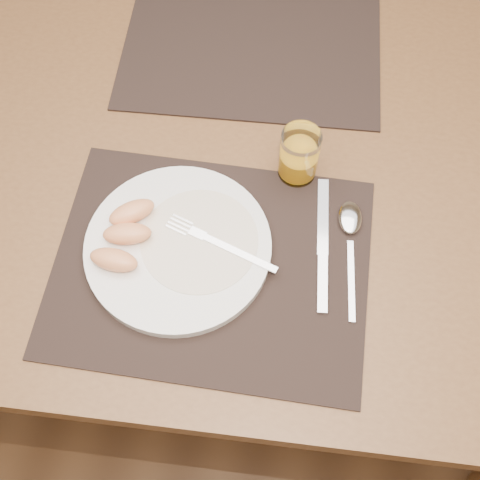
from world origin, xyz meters
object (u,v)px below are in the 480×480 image
plate (178,247)px  placemat_far (252,43)px  spoon (350,227)px  knife (323,255)px  placemat_near (211,266)px  fork (212,240)px  juice_glass (299,157)px  table (240,173)px

plate → placemat_far: bearing=81.7°
spoon → knife: bearing=-127.3°
placemat_near → fork: fork is taller
placemat_far → plate: bearing=-98.3°
plate → juice_glass: juice_glass is taller
placemat_far → fork: (-0.01, -0.41, 0.02)m
fork → knife: size_ratio=0.77×
placemat_near → spoon: size_ratio=2.35×
fork → spoon: bearing=15.0°
placemat_near → spoon: bearing=23.2°
knife → juice_glass: 0.15m
placemat_far → table: bearing=-88.7°
placemat_far → fork: bearing=-91.8°
placemat_far → knife: bearing=-70.1°
plate → juice_glass: 0.23m
table → placemat_near: placemat_near is taller
placemat_near → plate: 0.06m
plate → fork: bearing=12.9°
fork → knife: fork is taller
fork → plate: bearing=-167.1°
placemat_far → juice_glass: (0.10, -0.26, 0.04)m
placemat_far → spoon: (0.18, -0.36, 0.01)m
table → fork: size_ratio=8.28×
table → juice_glass: size_ratio=15.58×
spoon → table: bearing=142.8°
table → plate: size_ratio=5.19×
placemat_near → placemat_far: bearing=88.6°
fork → juice_glass: bearing=52.2°
spoon → plate: bearing=-165.4°
placemat_far → fork: fork is taller
fork → spoon: (0.20, 0.05, -0.01)m
table → fork: fork is taller
plate → knife: bearing=4.1°
placemat_near → placemat_far: same height
placemat_near → juice_glass: 0.21m
placemat_far → plate: plate is taller
placemat_near → spoon: (0.20, 0.08, 0.01)m
table → knife: knife is taller
knife → juice_glass: juice_glass is taller
placemat_far → juice_glass: bearing=-69.5°
placemat_near → plate: bearing=158.9°
spoon → juice_glass: size_ratio=2.14×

